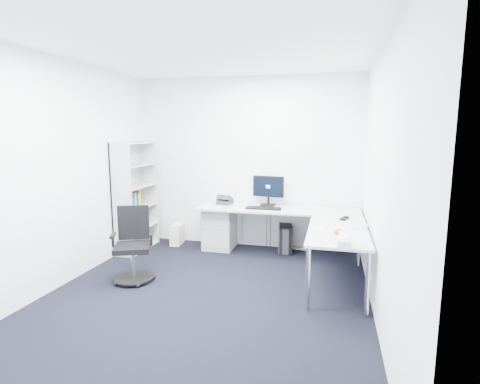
% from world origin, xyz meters
% --- Properties ---
extents(ground, '(4.20, 4.20, 0.00)m').
position_xyz_m(ground, '(0.00, 0.00, 0.00)').
color(ground, black).
extents(ceiling, '(4.20, 4.20, 0.00)m').
position_xyz_m(ceiling, '(0.00, 0.00, 2.70)').
color(ceiling, white).
extents(wall_back, '(3.60, 0.02, 2.70)m').
position_xyz_m(wall_back, '(0.00, 2.10, 1.35)').
color(wall_back, white).
rests_on(wall_back, ground).
extents(wall_front, '(3.60, 0.02, 2.70)m').
position_xyz_m(wall_front, '(0.00, -2.10, 1.35)').
color(wall_front, white).
rests_on(wall_front, ground).
extents(wall_left, '(0.02, 4.20, 2.70)m').
position_xyz_m(wall_left, '(-1.80, 0.00, 1.35)').
color(wall_left, white).
rests_on(wall_left, ground).
extents(wall_right, '(0.02, 4.20, 2.70)m').
position_xyz_m(wall_right, '(1.80, 0.00, 1.35)').
color(wall_right, white).
rests_on(wall_right, ground).
extents(l_desk, '(2.44, 1.37, 0.71)m').
position_xyz_m(l_desk, '(0.55, 1.40, 0.36)').
color(l_desk, '#B3B5B5').
rests_on(l_desk, ground).
extents(drawer_pedestal, '(0.46, 0.57, 0.70)m').
position_xyz_m(drawer_pedestal, '(-0.38, 1.87, 0.35)').
color(drawer_pedestal, '#B3B5B5').
rests_on(drawer_pedestal, ground).
extents(bookshelf, '(0.33, 0.85, 1.70)m').
position_xyz_m(bookshelf, '(-1.62, 1.45, 0.85)').
color(bookshelf, '#B2B5B5').
rests_on(bookshelf, ground).
extents(task_chair, '(0.68, 0.68, 0.92)m').
position_xyz_m(task_chair, '(-1.02, 0.26, 0.46)').
color(task_chair, black).
rests_on(task_chair, ground).
extents(black_pc_tower, '(0.26, 0.47, 0.43)m').
position_xyz_m(black_pc_tower, '(0.67, 1.90, 0.22)').
color(black_pc_tower, black).
rests_on(black_pc_tower, ground).
extents(beige_pc_tower, '(0.20, 0.37, 0.33)m').
position_xyz_m(beige_pc_tower, '(-1.13, 1.87, 0.17)').
color(beige_pc_tower, beige).
rests_on(beige_pc_tower, ground).
extents(power_strip, '(0.31, 0.08, 0.04)m').
position_xyz_m(power_strip, '(0.83, 2.04, 0.02)').
color(power_strip, silver).
rests_on(power_strip, ground).
extents(monitor, '(0.51, 0.23, 0.48)m').
position_xyz_m(monitor, '(0.38, 1.92, 0.95)').
color(monitor, black).
rests_on(monitor, l_desk).
extents(black_keyboard, '(0.50, 0.18, 0.02)m').
position_xyz_m(black_keyboard, '(0.35, 1.64, 0.72)').
color(black_keyboard, black).
rests_on(black_keyboard, l_desk).
extents(mouse, '(0.06, 0.09, 0.03)m').
position_xyz_m(mouse, '(0.60, 1.62, 0.73)').
color(mouse, black).
rests_on(mouse, l_desk).
extents(desk_phone, '(0.25, 0.25, 0.15)m').
position_xyz_m(desk_phone, '(-0.30, 1.86, 0.79)').
color(desk_phone, '#29282B').
rests_on(desk_phone, l_desk).
extents(laptop, '(0.36, 0.35, 0.22)m').
position_xyz_m(laptop, '(1.66, 0.84, 0.82)').
color(laptop, silver).
rests_on(laptop, l_desk).
extents(white_keyboard, '(0.14, 0.41, 0.01)m').
position_xyz_m(white_keyboard, '(1.23, 0.75, 0.72)').
color(white_keyboard, silver).
rests_on(white_keyboard, l_desk).
extents(headphones, '(0.18, 0.22, 0.05)m').
position_xyz_m(headphones, '(1.52, 1.23, 0.74)').
color(headphones, black).
rests_on(headphones, l_desk).
extents(orange_fruit, '(0.09, 0.09, 0.09)m').
position_xyz_m(orange_fruit, '(1.42, 0.40, 0.75)').
color(orange_fruit, '#FC6016').
rests_on(orange_fruit, l_desk).
extents(tissue_box, '(0.13, 0.24, 0.08)m').
position_xyz_m(tissue_box, '(1.47, -0.00, 0.75)').
color(tissue_box, silver).
rests_on(tissue_box, l_desk).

